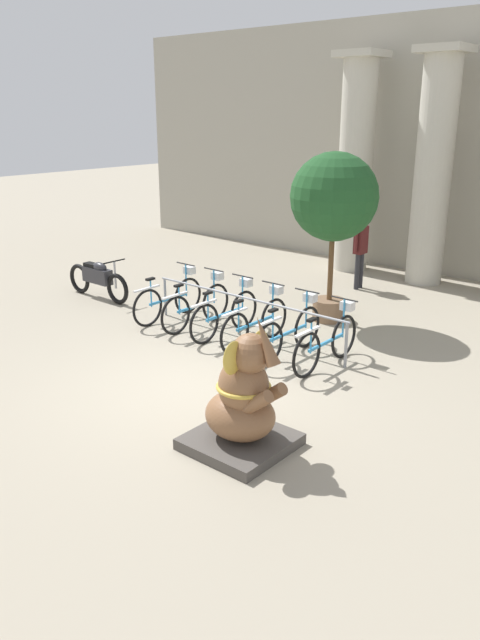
# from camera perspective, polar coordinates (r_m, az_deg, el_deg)

# --- Properties ---
(ground_plane) EXTENTS (60.00, 60.00, 0.00)m
(ground_plane) POSITION_cam_1_polar(r_m,az_deg,el_deg) (9.31, -3.63, -5.91)
(ground_plane) COLOR #9E937F
(building_facade) EXTENTS (20.00, 0.20, 6.00)m
(building_facade) POSITION_cam_1_polar(r_m,az_deg,el_deg) (15.84, 18.90, 14.59)
(building_facade) COLOR #A39E8E
(building_facade) RESTS_ON ground_plane
(column_left) EXTENTS (1.03, 1.03, 5.16)m
(column_left) POSITION_cam_1_polar(r_m,az_deg,el_deg) (15.83, 10.53, 13.88)
(column_left) COLOR #BCB7A8
(column_left) RESTS_ON ground_plane
(column_middle) EXTENTS (1.03, 1.03, 5.16)m
(column_middle) POSITION_cam_1_polar(r_m,az_deg,el_deg) (14.94, 17.27, 13.10)
(column_middle) COLOR #BCB7A8
(column_middle) RESTS_ON ground_plane
(bike_rack) EXTENTS (4.20, 0.05, 0.77)m
(bike_rack) POSITION_cam_1_polar(r_m,az_deg,el_deg) (10.92, 0.50, 1.36)
(bike_rack) COLOR gray
(bike_rack) RESTS_ON ground_plane
(bicycle_0) EXTENTS (0.48, 1.79, 1.03)m
(bicycle_0) POSITION_cam_1_polar(r_m,az_deg,el_deg) (12.08, -6.45, 1.98)
(bicycle_0) COLOR black
(bicycle_0) RESTS_ON ground_plane
(bicycle_1) EXTENTS (0.48, 1.79, 1.03)m
(bicycle_1) POSITION_cam_1_polar(r_m,az_deg,el_deg) (11.60, -3.91, 1.36)
(bicycle_1) COLOR black
(bicycle_1) RESTS_ON ground_plane
(bicycle_2) EXTENTS (0.48, 1.79, 1.03)m
(bicycle_2) POSITION_cam_1_polar(r_m,az_deg,el_deg) (11.13, -1.29, 0.63)
(bicycle_2) COLOR black
(bicycle_2) RESTS_ON ground_plane
(bicycle_3) EXTENTS (0.48, 1.79, 1.03)m
(bicycle_3) POSITION_cam_1_polar(r_m,az_deg,el_deg) (10.66, 1.50, -0.19)
(bicycle_3) COLOR black
(bicycle_3) RESTS_ON ground_plane
(bicycle_4) EXTENTS (0.48, 1.79, 1.03)m
(bicycle_4) POSITION_cam_1_polar(r_m,az_deg,el_deg) (10.24, 4.59, -1.05)
(bicycle_4) COLOR black
(bicycle_4) RESTS_ON ground_plane
(bicycle_5) EXTENTS (0.48, 1.79, 1.03)m
(bicycle_5) POSITION_cam_1_polar(r_m,az_deg,el_deg) (9.87, 7.98, -1.95)
(bicycle_5) COLOR black
(bicycle_5) RESTS_ON ground_plane
(elephant_statue) EXTENTS (1.14, 1.14, 1.75)m
(elephant_statue) POSITION_cam_1_polar(r_m,az_deg,el_deg) (7.39, 0.29, -7.64)
(elephant_statue) COLOR #4C4742
(elephant_statue) RESTS_ON ground_plane
(motorcycle) EXTENTS (1.95, 0.55, 0.92)m
(motorcycle) POSITION_cam_1_polar(r_m,az_deg,el_deg) (13.69, -12.86, 3.75)
(motorcycle) COLOR black
(motorcycle) RESTS_ON ground_plane
(person_pedestrian) EXTENTS (0.22, 0.47, 1.66)m
(person_pedestrian) POSITION_cam_1_polar(r_m,az_deg,el_deg) (14.24, 10.97, 6.72)
(person_pedestrian) COLOR #28282D
(person_pedestrian) RESTS_ON ground_plane
(potted_tree) EXTENTS (1.62, 1.62, 3.17)m
(potted_tree) POSITION_cam_1_polar(r_m,az_deg,el_deg) (11.70, 8.58, 10.68)
(potted_tree) COLOR brown
(potted_tree) RESTS_ON ground_plane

